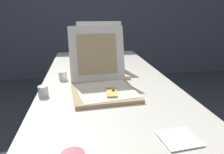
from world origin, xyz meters
TOP-DOWN VIEW (x-y plane):
  - wall_back at (0.00, 3.07)m, footprint 10.00×0.10m
  - table at (0.00, 0.60)m, footprint 0.91×2.19m
  - pizza_box_front at (-0.05, 0.34)m, footprint 0.42×0.51m
  - pizza_box_middle at (-0.02, 0.77)m, footprint 0.38×0.39m
  - cup_white_far at (-0.21, 0.99)m, footprint 0.06×0.06m
  - cup_white_mid at (-0.32, 0.62)m, footprint 0.06×0.06m
  - cup_white_near_left at (-0.41, 0.32)m, footprint 0.06×0.06m
  - napkin_pile at (0.19, -0.23)m, footprint 0.16×0.16m

SIDE VIEW (x-z plane):
  - table at x=0.00m, z-range 0.32..1.04m
  - napkin_pile at x=0.19m, z-range 0.72..0.73m
  - cup_white_far at x=-0.21m, z-range 0.72..0.78m
  - cup_white_mid at x=-0.32m, z-range 0.72..0.78m
  - cup_white_near_left at x=-0.41m, z-range 0.72..0.78m
  - pizza_box_front at x=-0.05m, z-range 0.59..0.97m
  - pizza_box_middle at x=-0.02m, z-range 0.58..0.98m
  - wall_back at x=0.00m, z-range 0.00..2.60m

